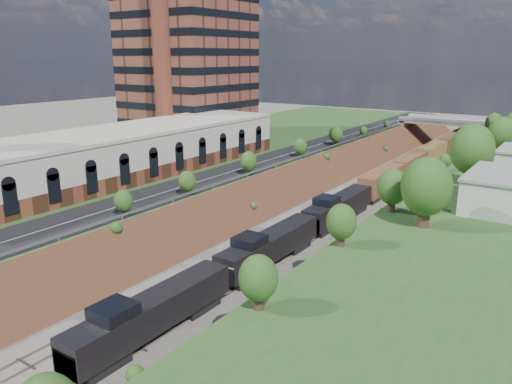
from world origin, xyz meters
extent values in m
cube|color=#315B25|center=(-33.00, 60.00, 2.50)|extent=(44.00, 180.00, 5.00)
cube|color=brown|center=(-11.00, 60.00, 0.00)|extent=(10.00, 180.00, 10.00)
cube|color=brown|center=(11.00, 60.00, 0.00)|extent=(10.00, 180.00, 10.00)
cube|color=gray|center=(-2.60, 60.00, 0.09)|extent=(1.58, 180.00, 0.18)
cube|color=gray|center=(2.60, 60.00, 0.09)|extent=(1.58, 180.00, 0.18)
cube|color=black|center=(-15.50, 60.00, 5.05)|extent=(8.00, 180.00, 0.10)
cube|color=#99999E|center=(-11.40, 60.00, 5.55)|extent=(0.06, 171.00, 0.30)
cube|color=brown|center=(-28.00, 38.00, 6.10)|extent=(14.00, 62.00, 2.20)
cube|color=beige|center=(-28.00, 38.00, 9.35)|extent=(14.00, 62.00, 4.30)
cube|color=beige|center=(-28.00, 38.00, 11.75)|extent=(14.30, 62.30, 0.50)
cube|color=brown|center=(-44.00, 72.00, 27.00)|extent=(22.00, 22.00, 44.00)
cylinder|color=brown|center=(-36.00, 56.00, 25.00)|extent=(3.20, 3.20, 40.00)
cube|color=gray|center=(-11.50, 122.00, 3.10)|extent=(1.50, 8.00, 6.20)
cube|color=gray|center=(11.50, 122.00, 3.10)|extent=(1.50, 8.00, 6.20)
cube|color=gray|center=(0.00, 122.00, 6.20)|extent=(24.00, 8.00, 1.00)
cube|color=gray|center=(0.00, 118.00, 7.00)|extent=(24.00, 0.30, 0.80)
cube|color=gray|center=(0.00, 126.00, 7.00)|extent=(24.00, 0.30, 0.80)
cube|color=silver|center=(23.50, 52.00, 7.00)|extent=(9.00, 12.00, 4.00)
cylinder|color=#473323|center=(17.00, 40.00, 6.31)|extent=(1.30, 1.30, 2.62)
ellipsoid|color=#23521C|center=(17.00, 40.00, 9.46)|extent=(5.25, 5.25, 6.30)
cylinder|color=#473323|center=(-11.80, 20.00, 5.61)|extent=(0.66, 0.66, 1.22)
ellipsoid|color=#23521C|center=(-11.80, 20.00, 7.08)|extent=(2.45, 2.45, 2.94)
cube|color=black|center=(2.60, 8.77, 0.45)|extent=(2.40, 4.00, 0.90)
cube|color=black|center=(2.60, 14.26, 2.23)|extent=(2.83, 16.98, 2.66)
cube|color=black|center=(2.60, 7.27, 1.80)|extent=(2.60, 3.00, 1.80)
cube|color=silver|center=(2.60, 7.27, 2.80)|extent=(2.60, 3.00, 0.15)
cube|color=black|center=(2.60, 10.27, 4.10)|extent=(2.77, 3.10, 0.90)
cube|color=black|center=(2.60, 32.23, 2.23)|extent=(2.83, 16.98, 2.66)
cube|color=black|center=(2.60, 50.21, 2.23)|extent=(2.83, 16.98, 2.66)
cube|color=brown|center=(2.60, 97.56, 2.60)|extent=(2.83, 75.74, 3.40)
camera|label=1|loc=(30.51, -11.75, 22.66)|focal=35.00mm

